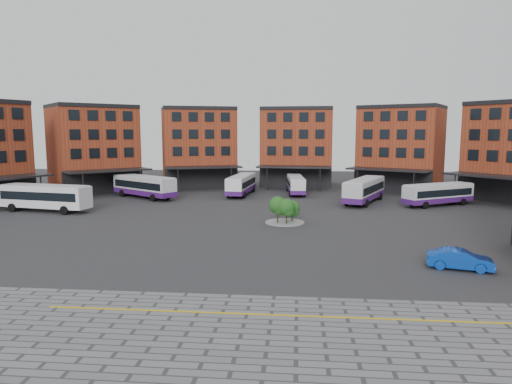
# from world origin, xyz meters

# --- Properties ---
(ground) EXTENTS (160.00, 160.00, 0.00)m
(ground) POSITION_xyz_m (0.00, 0.00, 0.00)
(ground) COLOR #28282B
(ground) RESTS_ON ground
(yellow_line) EXTENTS (26.00, 0.15, 0.02)m
(yellow_line) POSITION_xyz_m (2.00, -14.00, 0.03)
(yellow_line) COLOR gold
(yellow_line) RESTS_ON paving_zone
(main_building) EXTENTS (94.14, 42.48, 14.60)m
(main_building) POSITION_xyz_m (-4.77, 38.25, 7.23)
(main_building) COLOR maroon
(main_building) RESTS_ON ground
(tree_island) EXTENTS (4.40, 4.40, 3.07)m
(tree_island) POSITION_xyz_m (2.05, 11.61, 1.65)
(tree_island) COLOR gray
(tree_island) RESTS_ON ground
(bus_a) EXTENTS (12.41, 4.82, 3.42)m
(bus_a) POSITION_xyz_m (-28.74, 16.49, 2.03)
(bus_a) COLOR white
(bus_a) RESTS_ON ground
(bus_b) EXTENTS (11.60, 9.10, 3.42)m
(bus_b) POSITION_xyz_m (-20.08, 29.21, 1.85)
(bus_b) COLOR silver
(bus_b) RESTS_ON ground
(bus_c) EXTENTS (3.67, 11.47, 3.18)m
(bus_c) POSITION_xyz_m (-5.64, 34.01, 1.72)
(bus_c) COLOR white
(bus_c) RESTS_ON ground
(bus_d) EXTENTS (3.22, 10.42, 2.89)m
(bus_d) POSITION_xyz_m (3.07, 36.07, 1.57)
(bus_d) COLOR white
(bus_d) RESTS_ON ground
(bus_e) EXTENTS (7.45, 12.36, 3.45)m
(bus_e) POSITION_xyz_m (12.94, 27.57, 1.87)
(bus_e) COLOR silver
(bus_e) RESTS_ON ground
(bus_f) EXTENTS (10.64, 7.56, 3.05)m
(bus_f) POSITION_xyz_m (22.68, 25.78, 1.65)
(bus_f) COLOR silver
(bus_f) RESTS_ON ground
(blue_car) EXTENTS (4.91, 2.71, 1.53)m
(blue_car) POSITION_xyz_m (15.46, -4.20, 0.77)
(blue_car) COLOR #0D3FB5
(blue_car) RESTS_ON ground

